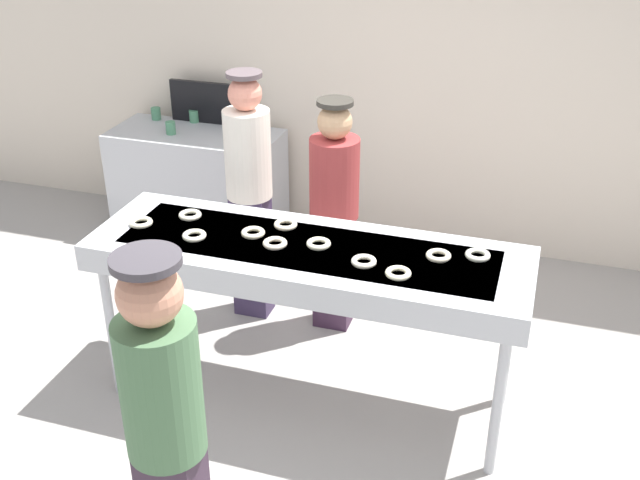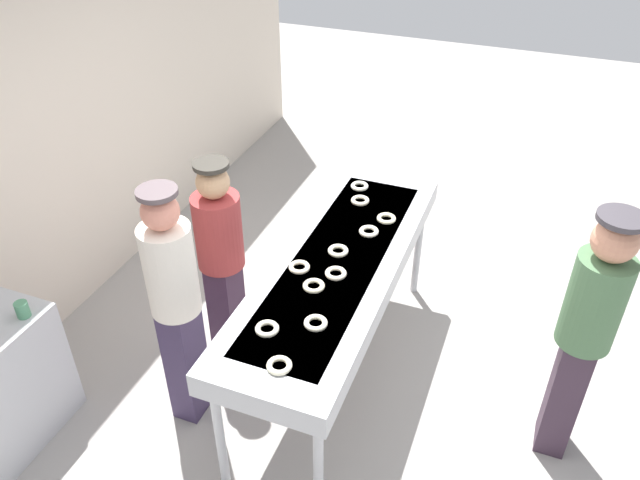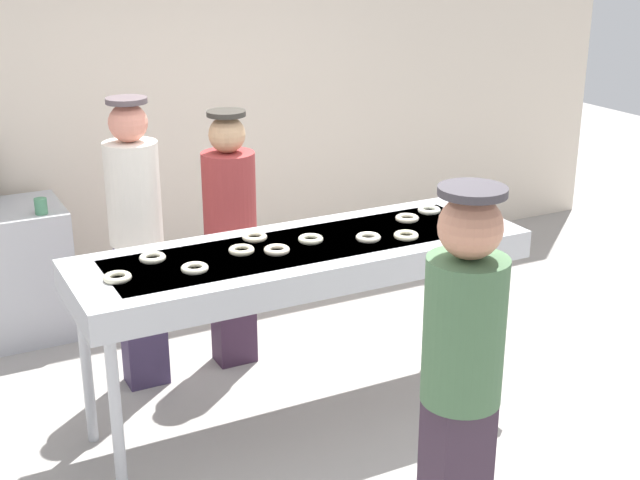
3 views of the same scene
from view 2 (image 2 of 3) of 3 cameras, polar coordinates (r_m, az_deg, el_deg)
name	(u,v)px [view 2 (image 2 of 3)]	position (r m, az deg, el deg)	size (l,w,h in m)	color
ground_plane	(336,371)	(4.60, 1.46, -11.96)	(16.00, 16.00, 0.00)	#9E9993
back_wall	(30,120)	(4.79, -25.16, 9.94)	(8.00, 0.12, 3.19)	beige
fryer_conveyor	(338,269)	(3.97, 1.66, -2.66)	(2.41, 0.76, 1.02)	#B7BABF
sugar_donut_0	(299,267)	(3.82, -1.92, -2.51)	(0.13, 0.13, 0.03)	#F7E7C4
sugar_donut_1	(267,329)	(3.41, -4.89, -8.14)	(0.13, 0.13, 0.03)	#EDE7C9
sugar_donut_2	(336,273)	(3.77, 1.47, -3.09)	(0.13, 0.13, 0.03)	#F9E8C9
sugar_donut_3	(338,251)	(3.96, 1.68, -0.99)	(0.13, 0.13, 0.03)	#F1EDC9
sugar_donut_4	(360,200)	(4.49, 3.72, 3.65)	(0.13, 0.13, 0.03)	#EEE4C3
sugar_donut_5	(360,186)	(4.67, 3.67, 4.98)	(0.13, 0.13, 0.03)	white
sugar_donut_6	(316,323)	(3.43, -0.40, -7.65)	(0.13, 0.13, 0.03)	#F5F0CE
sugar_donut_7	(369,231)	(4.16, 4.52, 0.80)	(0.13, 0.13, 0.03)	white
sugar_donut_8	(314,286)	(3.68, -0.58, -4.25)	(0.13, 0.13, 0.03)	#F3E9C2
sugar_donut_9	(279,365)	(3.22, -3.77, -11.46)	(0.13, 0.13, 0.03)	#F8F1CB
sugar_donut_10	(386,219)	(4.30, 6.13, 1.98)	(0.13, 0.13, 0.03)	#FAF3C7
worker_baker	(176,301)	(3.80, -13.15, -5.47)	(0.30, 0.30, 1.72)	#382C4B
worker_assistant	(221,255)	(4.22, -9.10, -1.41)	(0.32, 0.32, 1.59)	#372136
customer_waiting	(585,330)	(3.79, 23.24, -7.63)	(0.31, 0.31, 1.73)	#3A2938
paper_cup_2	(22,310)	(4.07, -25.73, -5.79)	(0.08, 0.08, 0.10)	#4C8C66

